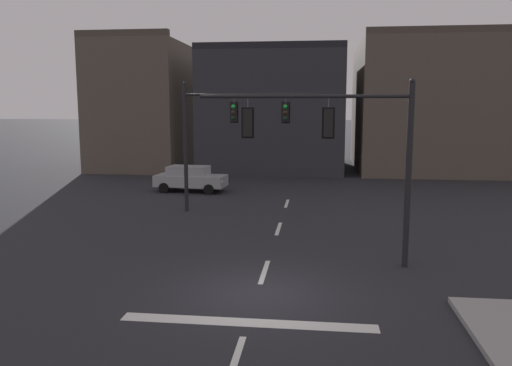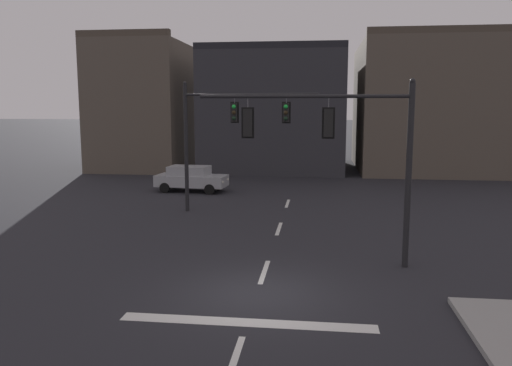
# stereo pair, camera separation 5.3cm
# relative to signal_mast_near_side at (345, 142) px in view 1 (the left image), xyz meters

# --- Properties ---
(ground_plane) EXTENTS (400.00, 400.00, 0.00)m
(ground_plane) POSITION_rel_signal_mast_near_side_xyz_m (-2.53, -3.05, -4.17)
(ground_plane) COLOR #232328
(stop_bar_paint) EXTENTS (6.40, 0.50, 0.01)m
(stop_bar_paint) POSITION_rel_signal_mast_near_side_xyz_m (-2.53, -5.05, -4.17)
(stop_bar_paint) COLOR silver
(stop_bar_paint) RESTS_ON ground
(lane_centreline) EXTENTS (0.16, 26.40, 0.01)m
(lane_centreline) POSITION_rel_signal_mast_near_side_xyz_m (-2.53, -1.05, -4.17)
(lane_centreline) COLOR silver
(lane_centreline) RESTS_ON ground
(signal_mast_near_side) EXTENTS (6.94, 0.45, 6.19)m
(signal_mast_near_side) POSITION_rel_signal_mast_near_side_xyz_m (0.00, 0.00, 0.00)
(signal_mast_near_side) COLOR black
(signal_mast_near_side) RESTS_ON ground
(signal_mast_far_side) EXTENTS (6.72, 0.97, 6.53)m
(signal_mast_far_side) POSITION_rel_signal_mast_near_side_xyz_m (-5.56, 8.04, 0.18)
(signal_mast_far_side) COLOR black
(signal_mast_far_side) RESTS_ON ground
(car_lot_nearside) EXTENTS (4.58, 2.24, 1.61)m
(car_lot_nearside) POSITION_rel_signal_mast_near_side_xyz_m (-8.83, 14.29, -3.32)
(car_lot_nearside) COLOR #9EA0A5
(car_lot_nearside) RESTS_ON ground
(building_row) EXTENTS (46.95, 13.72, 11.11)m
(building_row) POSITION_rel_signal_mast_near_side_xyz_m (3.77, 27.93, 0.49)
(building_row) COLOR brown
(building_row) RESTS_ON ground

